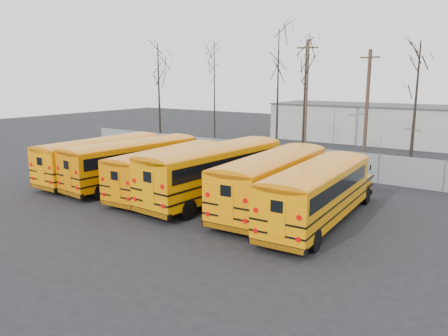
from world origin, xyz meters
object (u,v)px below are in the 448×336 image
Objects in this scene: bus_a at (103,155)px; bus_c at (170,167)px; utility_pole_left at (306,98)px; bus_e at (274,177)px; utility_pole_right at (367,107)px; bus_d at (217,167)px; bus_b at (135,159)px; bus_f at (319,189)px.

bus_a is 1.03× the size of bus_c.
utility_pole_left is (1.55, 16.15, 3.55)m from bus_c.
bus_e is 15.37m from utility_pole_right.
bus_d is at bearing -96.42° from utility_pole_left.
bus_e is at bearing 7.37° from bus_b.
bus_d is 1.06× the size of bus_e.
bus_a is 0.95× the size of bus_e.
bus_d is 3.70m from bus_e.
bus_c is 9.74m from bus_f.
bus_c is 6.88m from bus_e.
bus_f is 1.19× the size of utility_pole_right.
utility_pole_right is (7.02, 15.69, 3.02)m from bus_c.
bus_d is 6.62m from bus_f.
bus_a is at bearing 176.18° from bus_f.
bus_f is at bearing -2.11° from bus_d.
utility_pole_right is at bearing 96.91° from bus_f.
utility_pole_right is (10.26, 15.44, 2.91)m from bus_b.
bus_d reaches higher than bus_e.
bus_d is 1.30× the size of utility_pole_right.
bus_a is at bearing 178.90° from bus_e.
bus_b is at bearing -173.64° from bus_d.
bus_c is 17.46m from utility_pole_right.
bus_c is at bearing -178.32° from bus_e.
bus_c is 16.61m from utility_pole_left.
bus_f is 16.39m from utility_pole_right.
bus_a is 0.96× the size of bus_b.
bus_d is at bearing 171.05° from bus_f.
bus_f is (15.95, -0.29, 0.01)m from bus_a.
bus_d is at bearing 177.97° from bus_e.
bus_b is at bearing -119.04° from utility_pole_left.
bus_d is at bearing 2.44° from bus_a.
utility_pole_right is (5.47, -0.46, -0.53)m from utility_pole_left.
bus_a is 2.98m from bus_b.
bus_a is at bearing -173.36° from bus_d.
bus_c is at bearing -166.66° from bus_d.
bus_e is 1.23× the size of utility_pole_right.
utility_pole_right is at bearing 61.84° from bus_b.
utility_pole_right is at bearing 79.77° from bus_d.
bus_e reaches higher than bus_b.
bus_d is 1.17× the size of utility_pole_left.
utility_pole_left reaches higher than bus_f.
bus_f is (9.73, -0.20, 0.07)m from bus_c.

